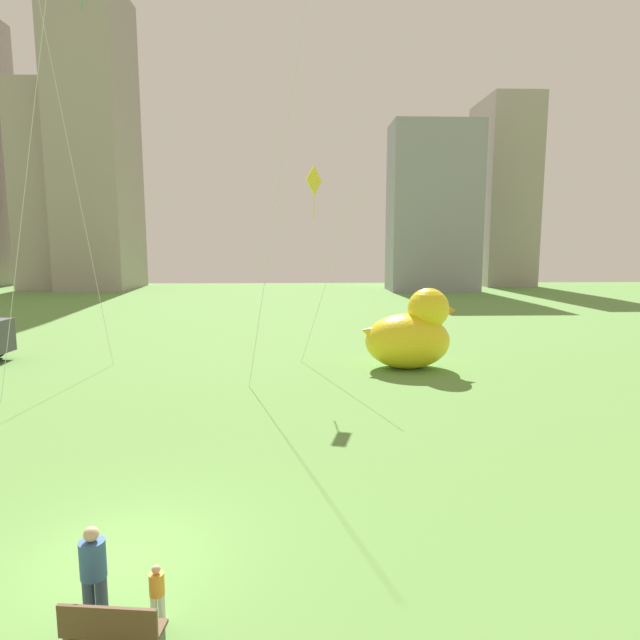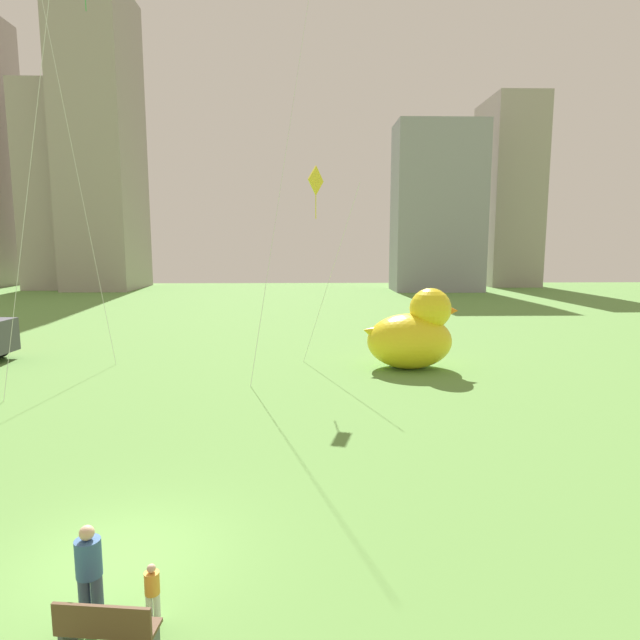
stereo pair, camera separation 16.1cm
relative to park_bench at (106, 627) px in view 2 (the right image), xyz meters
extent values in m
plane|color=#629545|center=(-0.68, 2.49, -0.47)|extent=(140.00, 140.00, 0.00)
cube|color=brown|center=(0.01, 0.07, -0.05)|extent=(1.50, 0.62, 0.06)
cube|color=brown|center=(-0.01, -0.12, 0.21)|extent=(1.46, 0.23, 0.45)
cube|color=#47474C|center=(-0.64, 0.15, -0.27)|extent=(0.12, 0.38, 0.39)
cylinder|color=#38476B|center=(-0.61, 0.74, -0.07)|extent=(0.18, 0.18, 0.80)
cylinder|color=#38476B|center=(-0.41, 0.74, -0.07)|extent=(0.18, 0.18, 0.80)
cylinder|color=#33598C|center=(-0.51, 0.74, 0.64)|extent=(0.40, 0.40, 0.60)
sphere|color=#D8AD8C|center=(-0.51, 0.74, 1.05)|extent=(0.23, 0.23, 0.23)
cylinder|color=silver|center=(0.40, 0.73, -0.23)|extent=(0.11, 0.11, 0.48)
cylinder|color=silver|center=(0.52, 0.73, -0.23)|extent=(0.11, 0.11, 0.48)
cylinder|color=gold|center=(0.46, 0.73, 0.19)|extent=(0.24, 0.24, 0.36)
sphere|color=#D8AD8C|center=(0.46, 0.73, 0.44)|extent=(0.14, 0.14, 0.14)
ellipsoid|color=yellow|center=(7.90, 17.95, 0.85)|extent=(4.04, 2.99, 2.64)
sphere|color=yellow|center=(8.87, 17.95, 2.41)|extent=(1.97, 1.97, 1.97)
cone|color=orange|center=(9.76, 17.95, 2.31)|extent=(0.89, 0.89, 0.89)
cone|color=yellow|center=(6.15, 17.95, 1.29)|extent=(1.21, 1.05, 1.27)
cube|color=#9E938C|center=(-28.68, 65.39, 12.27)|extent=(7.72, 9.59, 25.48)
cube|color=#9E938C|center=(-22.68, 63.84, 17.79)|extent=(8.23, 11.36, 36.51)
cube|color=gray|center=(19.32, 59.63, 9.67)|extent=(10.76, 6.26, 20.27)
cube|color=#9E938C|center=(31.32, 68.89, 12.19)|extent=(6.82, 10.85, 25.31)
cylinder|color=silver|center=(-7.92, 19.45, 8.90)|extent=(2.95, 0.69, 18.75)
cylinder|color=silver|center=(1.93, 16.70, 8.25)|extent=(2.67, 3.72, 17.43)
cylinder|color=silver|center=(-7.44, 14.25, 8.96)|extent=(2.33, 2.55, 18.87)
cylinder|color=silver|center=(4.15, 18.76, 3.90)|extent=(2.66, 1.48, 8.75)
cube|color=yellow|center=(3.42, 17.45, 8.27)|extent=(0.74, 1.10, 1.27)
cylinder|color=yellow|center=(3.42, 17.45, 7.37)|extent=(0.04, 0.04, 1.60)
camera|label=1|loc=(2.74, -7.15, 5.54)|focal=30.15mm
camera|label=2|loc=(2.90, -7.15, 5.54)|focal=30.15mm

